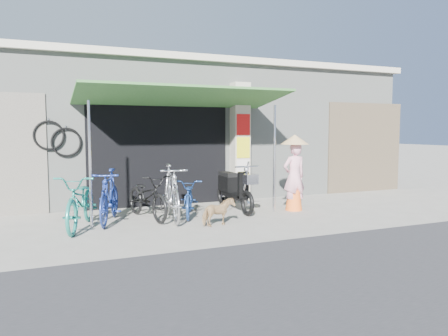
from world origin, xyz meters
name	(u,v)px	position (x,y,z in m)	size (l,w,h in m)	color
ground	(253,222)	(0.00, 0.00, 0.00)	(80.00, 80.00, 0.00)	gray
bicycle_shop	(177,129)	(0.00, 5.09, 1.83)	(12.30, 5.30, 3.66)	gray
shop_pillar	(240,143)	(0.85, 2.45, 1.50)	(0.42, 0.44, 3.00)	#B8AF9D
awning	(183,98)	(-0.90, 1.63, 2.51)	(4.60, 1.88, 2.72)	#30622C
neighbour_right	(365,148)	(5.00, 2.59, 1.30)	(2.60, 0.06, 2.60)	brown
bike_teal	(81,201)	(-3.18, 0.74, 0.51)	(0.67, 1.92, 1.01)	#1D8373
bike_blue	(109,196)	(-2.63, 1.04, 0.53)	(0.49, 1.75, 1.05)	navy
bike_black	(148,196)	(-1.85, 1.12, 0.46)	(0.61, 1.76, 0.92)	black
bike_silver	(171,192)	(-1.43, 0.84, 0.56)	(0.53, 1.87, 1.12)	silver
bike_navy	(190,197)	(-0.97, 1.05, 0.40)	(0.54, 1.54, 0.81)	navy
street_dog	(218,212)	(-0.78, -0.08, 0.27)	(0.29, 0.63, 0.53)	tan
moped	(233,189)	(0.16, 1.30, 0.48)	(0.53, 1.88, 1.06)	black
nun	(294,173)	(1.43, 0.78, 0.85)	(0.64, 0.64, 1.72)	pink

